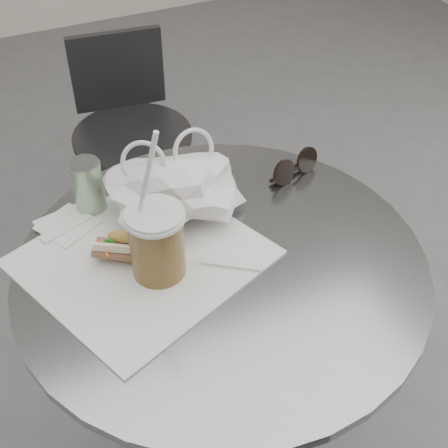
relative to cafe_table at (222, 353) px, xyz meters
name	(u,v)px	position (x,y,z in m)	size (l,w,h in m)	color
cafe_table	(222,353)	(0.00, 0.00, 0.00)	(0.76, 0.76, 0.74)	slate
chair_far	(134,161)	(0.09, 0.93, -0.14)	(0.38, 0.40, 0.72)	#29292B
sandwich_paper	(142,257)	(-0.13, 0.07, 0.28)	(0.39, 0.37, 0.00)	white
banh_mi	(135,248)	(-0.14, 0.07, 0.31)	(0.20, 0.16, 0.06)	#B79645
iced_coffee	(157,242)	(-0.11, 0.02, 0.35)	(0.10, 0.10, 0.30)	brown
sunglasses	(294,168)	(0.25, 0.17, 0.30)	(0.13, 0.06, 0.06)	black
plastic_bag	(175,191)	(-0.03, 0.16, 0.34)	(0.25, 0.19, 0.12)	silver
napkin_stack	(68,226)	(-0.23, 0.21, 0.28)	(0.13, 0.13, 0.01)	white
drink_can	(88,186)	(-0.18, 0.24, 0.33)	(0.06, 0.06, 0.12)	#5C9255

